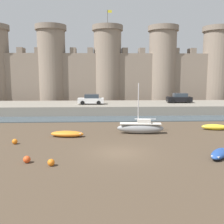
{
  "coord_description": "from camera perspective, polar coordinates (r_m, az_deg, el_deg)",
  "views": [
    {
      "loc": [
        -1.4,
        -20.13,
        6.14
      ],
      "look_at": [
        -0.31,
        5.45,
        2.5
      ],
      "focal_mm": 42.0,
      "sensor_mm": 36.0,
      "label": 1
    }
  ],
  "objects": [
    {
      "name": "mooring_buoy_off_centre",
      "position": [
        18.55,
        -13.11,
        -10.66
      ],
      "size": [
        0.49,
        0.49,
        0.49
      ],
      "primitive_type": "sphere",
      "color": "orange",
      "rests_on": "ground"
    },
    {
      "name": "quay_road",
      "position": [
        43.62,
        -0.58,
        0.96
      ],
      "size": [
        56.68,
        10.0,
        1.45
      ],
      "primitive_type": "cube",
      "color": "gray",
      "rests_on": "ground"
    },
    {
      "name": "car_quay_east",
      "position": [
        42.22,
        -4.57,
        2.75
      ],
      "size": [
        4.13,
        1.95,
        1.62
      ],
      "color": "silver",
      "rests_on": "quay_road"
    },
    {
      "name": "car_quay_centre_east",
      "position": [
        45.85,
        14.46,
        2.94
      ],
      "size": [
        4.13,
        1.95,
        1.62
      ],
      "color": "black",
      "rests_on": "quay_road"
    },
    {
      "name": "sailboat_foreground_right",
      "position": [
        27.75,
        6.24,
        -3.37
      ],
      "size": [
        4.97,
        1.59,
        5.31
      ],
      "color": "gray",
      "rests_on": "ground"
    },
    {
      "name": "rowboat_midflat_centre",
      "position": [
        21.44,
        22.34,
        -8.33
      ],
      "size": [
        2.61,
        2.95,
        0.57
      ],
      "color": "#234793",
      "rests_on": "ground"
    },
    {
      "name": "water_channel",
      "position": [
        36.54,
        -0.21,
        -1.5
      ],
      "size": [
        80.0,
        4.5,
        0.1
      ],
      "primitive_type": "cube",
      "color": "#3D4C56",
      "rests_on": "ground"
    },
    {
      "name": "rowboat_foreground_left",
      "position": [
        31.64,
        21.45,
        -3.04
      ],
      "size": [
        3.0,
        1.5,
        0.64
      ],
      "color": "yellow",
      "rests_on": "ground"
    },
    {
      "name": "castle",
      "position": [
        53.67,
        -0.96,
        9.05
      ],
      "size": [
        50.8,
        6.11,
        18.8
      ],
      "color": "gray",
      "rests_on": "ground"
    },
    {
      "name": "mooring_buoy_near_channel",
      "position": [
        25.06,
        -20.4,
        -6.04
      ],
      "size": [
        0.48,
        0.48,
        0.48
      ],
      "primitive_type": "sphere",
      "color": "orange",
      "rests_on": "ground"
    },
    {
      "name": "rowboat_near_channel_right",
      "position": [
        26.6,
        -9.72,
        -4.68
      ],
      "size": [
        3.41,
        1.54,
        0.6
      ],
      "color": "orange",
      "rests_on": "ground"
    },
    {
      "name": "mooring_buoy_mid_mud",
      "position": [
        19.61,
        -18.05,
        -9.78
      ],
      "size": [
        0.51,
        0.51,
        0.51
      ],
      "primitive_type": "sphere",
      "color": "#E04C1E",
      "rests_on": "ground"
    },
    {
      "name": "ground_plane",
      "position": [
        21.09,
        1.5,
        -8.84
      ],
      "size": [
        160.0,
        160.0,
        0.0
      ],
      "primitive_type": "plane",
      "color": "#4C3D2D"
    }
  ]
}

